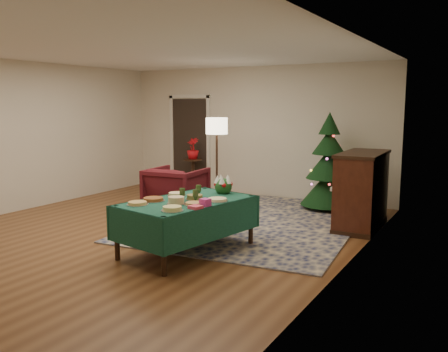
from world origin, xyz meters
The scene contains 24 objects.
room_shell centered at (0.00, 0.00, 1.35)m, with size 7.00×7.00×7.00m.
doorway centered at (-1.60, 3.48, 1.10)m, with size 1.08×0.04×2.16m.
rug centered at (1.09, 1.40, 0.01)m, with size 3.20×4.20×0.02m, color #131B48.
buffet_table centered at (1.05, -0.51, 0.55)m, with size 1.35×1.93×0.69m.
platter_0 centered at (0.68, -1.05, 0.71)m, with size 0.27×0.27×0.04m.
platter_1 centered at (1.25, -1.10, 0.72)m, with size 0.26×0.26×0.06m.
platter_2 centered at (0.70, -0.76, 0.71)m, with size 0.30×0.30×0.05m.
platter_3 centered at (1.06, -0.76, 0.73)m, with size 0.23×0.23×0.09m.
platter_4 centered at (1.29, -0.71, 0.71)m, with size 0.25×0.25×0.04m.
platter_5 centered at (0.75, -0.33, 0.71)m, with size 0.25×0.25×0.05m.
platter_6 centered at (1.11, -0.42, 0.72)m, with size 0.24×0.24×0.07m.
platter_7 centered at (1.41, -0.35, 0.71)m, with size 0.28×0.28×0.04m.
goblet_0 centered at (1.04, -0.23, 0.77)m, with size 0.07×0.07×0.16m.
goblet_1 centered at (1.20, -0.54, 0.77)m, with size 0.07×0.07×0.16m.
goblet_2 centered at (1.00, -0.54, 0.77)m, with size 0.07×0.07×0.16m.
napkin_stack centered at (1.41, -0.86, 0.71)m, with size 0.14×0.14×0.04m, color #F34361.
gift_box centered at (1.44, -0.68, 0.73)m, with size 0.11×0.11×0.09m, color #D73B9E.
centerpiece centered at (1.20, 0.16, 0.81)m, with size 0.25×0.25×0.28m.
armchair centered at (-0.32, 1.15, 0.46)m, with size 0.90×0.84×0.93m, color #470F15.
floor_lamp centered at (-0.09, 2.14, 1.42)m, with size 0.41×0.41×1.68m.
side_table centered at (-1.31, 3.16, 0.35)m, with size 0.41×0.41×0.73m.
potted_plant centered at (-1.31, 3.16, 0.86)m, with size 0.26×0.47×0.26m, color #B90D14.
christmas_tree centered at (1.83, 2.90, 0.80)m, with size 1.26×1.26×1.79m.
piano centered at (2.69, 1.90, 0.58)m, with size 0.69×1.39×1.19m.
Camera 1 is at (4.47, -5.47, 1.92)m, focal length 38.00 mm.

